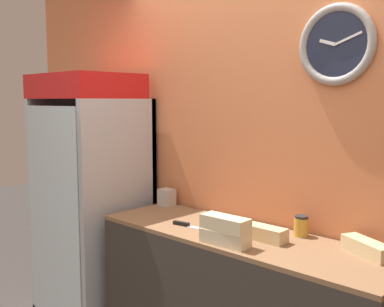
{
  "coord_description": "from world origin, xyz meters",
  "views": [
    {
      "loc": [
        1.51,
        -1.18,
        1.67
      ],
      "look_at": [
        -0.42,
        0.88,
        1.34
      ],
      "focal_mm": 42.0,
      "sensor_mm": 36.0,
      "label": 1
    }
  ],
  "objects_px": {
    "sandwich_stack_middle": "(225,223)",
    "sandwich_flat_left": "(265,233)",
    "condiment_jar": "(301,226)",
    "napkin_dispenser": "(167,197)",
    "beverage_cooler": "(96,184)",
    "chefs_knife": "(188,225)",
    "sandwich_stack_bottom": "(225,238)",
    "sandwich_flat_right": "(367,248)"
  },
  "relations": [
    {
      "from": "sandwich_flat_left",
      "to": "napkin_dispenser",
      "type": "xyz_separation_m",
      "value": [
        -0.99,
        0.2,
        0.02
      ]
    },
    {
      "from": "sandwich_stack_middle",
      "to": "sandwich_flat_right",
      "type": "relative_size",
      "value": 0.92
    },
    {
      "from": "sandwich_flat_left",
      "to": "chefs_knife",
      "type": "distance_m",
      "value": 0.5
    },
    {
      "from": "condiment_jar",
      "to": "napkin_dispenser",
      "type": "xyz_separation_m",
      "value": [
        -1.09,
        -0.0,
        0.0
      ]
    },
    {
      "from": "sandwich_stack_middle",
      "to": "chefs_knife",
      "type": "bearing_deg",
      "value": 163.54
    },
    {
      "from": "sandwich_stack_bottom",
      "to": "chefs_knife",
      "type": "height_order",
      "value": "sandwich_stack_bottom"
    },
    {
      "from": "beverage_cooler",
      "to": "sandwich_stack_bottom",
      "type": "xyz_separation_m",
      "value": [
        1.44,
        -0.19,
        -0.07
      ]
    },
    {
      "from": "sandwich_flat_right",
      "to": "condiment_jar",
      "type": "relative_size",
      "value": 2.53
    },
    {
      "from": "napkin_dispenser",
      "to": "sandwich_stack_middle",
      "type": "bearing_deg",
      "value": -25.02
    },
    {
      "from": "sandwich_stack_bottom",
      "to": "condiment_jar",
      "type": "bearing_deg",
      "value": 62.33
    },
    {
      "from": "beverage_cooler",
      "to": "sandwich_stack_middle",
      "type": "relative_size",
      "value": 6.82
    },
    {
      "from": "sandwich_stack_middle",
      "to": "condiment_jar",
      "type": "xyz_separation_m",
      "value": [
        0.22,
        0.41,
        -0.06
      ]
    },
    {
      "from": "chefs_knife",
      "to": "napkin_dispenser",
      "type": "relative_size",
      "value": 2.44
    },
    {
      "from": "chefs_knife",
      "to": "condiment_jar",
      "type": "relative_size",
      "value": 2.5
    },
    {
      "from": "sandwich_flat_right",
      "to": "condiment_jar",
      "type": "xyz_separation_m",
      "value": [
        -0.4,
        0.06,
        0.02
      ]
    },
    {
      "from": "sandwich_stack_bottom",
      "to": "sandwich_stack_middle",
      "type": "distance_m",
      "value": 0.08
    },
    {
      "from": "beverage_cooler",
      "to": "sandwich_flat_right",
      "type": "xyz_separation_m",
      "value": [
        2.06,
        0.16,
        -0.07
      ]
    },
    {
      "from": "beverage_cooler",
      "to": "condiment_jar",
      "type": "relative_size",
      "value": 15.88
    },
    {
      "from": "beverage_cooler",
      "to": "napkin_dispenser",
      "type": "height_order",
      "value": "beverage_cooler"
    },
    {
      "from": "beverage_cooler",
      "to": "sandwich_stack_middle",
      "type": "bearing_deg",
      "value": -7.59
    },
    {
      "from": "condiment_jar",
      "to": "sandwich_flat_right",
      "type": "bearing_deg",
      "value": -8.28
    },
    {
      "from": "sandwich_stack_bottom",
      "to": "condiment_jar",
      "type": "height_order",
      "value": "condiment_jar"
    },
    {
      "from": "chefs_knife",
      "to": "condiment_jar",
      "type": "height_order",
      "value": "condiment_jar"
    },
    {
      "from": "condiment_jar",
      "to": "beverage_cooler",
      "type": "bearing_deg",
      "value": -172.42
    },
    {
      "from": "sandwich_stack_bottom",
      "to": "napkin_dispenser",
      "type": "xyz_separation_m",
      "value": [
        -0.88,
        0.41,
        0.02
      ]
    },
    {
      "from": "beverage_cooler",
      "to": "chefs_knife",
      "type": "xyz_separation_m",
      "value": [
        1.06,
        -0.08,
        -0.1
      ]
    },
    {
      "from": "sandwich_stack_middle",
      "to": "condiment_jar",
      "type": "bearing_deg",
      "value": 62.33
    },
    {
      "from": "beverage_cooler",
      "to": "condiment_jar",
      "type": "xyz_separation_m",
      "value": [
        1.66,
        0.22,
        -0.05
      ]
    },
    {
      "from": "sandwich_flat_left",
      "to": "condiment_jar",
      "type": "relative_size",
      "value": 2.06
    },
    {
      "from": "sandwich_stack_bottom",
      "to": "napkin_dispenser",
      "type": "distance_m",
      "value": 0.97
    },
    {
      "from": "sandwich_flat_left",
      "to": "chefs_knife",
      "type": "xyz_separation_m",
      "value": [
        -0.49,
        -0.1,
        -0.03
      ]
    },
    {
      "from": "sandwich_stack_bottom",
      "to": "sandwich_flat_right",
      "type": "xyz_separation_m",
      "value": [
        0.61,
        0.35,
        -0.0
      ]
    },
    {
      "from": "sandwich_flat_left",
      "to": "sandwich_stack_bottom",
      "type": "bearing_deg",
      "value": -118.58
    },
    {
      "from": "chefs_knife",
      "to": "condiment_jar",
      "type": "xyz_separation_m",
      "value": [
        0.6,
        0.3,
        0.05
      ]
    },
    {
      "from": "sandwich_stack_middle",
      "to": "sandwich_flat_right",
      "type": "height_order",
      "value": "sandwich_stack_middle"
    },
    {
      "from": "sandwich_flat_right",
      "to": "chefs_knife",
      "type": "height_order",
      "value": "sandwich_flat_right"
    },
    {
      "from": "sandwich_stack_bottom",
      "to": "chefs_knife",
      "type": "relative_size",
      "value": 0.94
    },
    {
      "from": "sandwich_stack_middle",
      "to": "sandwich_flat_left",
      "type": "relative_size",
      "value": 1.13
    },
    {
      "from": "sandwich_flat_right",
      "to": "condiment_jar",
      "type": "distance_m",
      "value": 0.4
    },
    {
      "from": "sandwich_stack_middle",
      "to": "napkin_dispenser",
      "type": "xyz_separation_m",
      "value": [
        -0.88,
        0.41,
        -0.06
      ]
    },
    {
      "from": "sandwich_stack_bottom",
      "to": "sandwich_stack_middle",
      "type": "relative_size",
      "value": 1.01
    },
    {
      "from": "beverage_cooler",
      "to": "napkin_dispenser",
      "type": "xyz_separation_m",
      "value": [
        0.57,
        0.22,
        -0.05
      ]
    }
  ]
}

